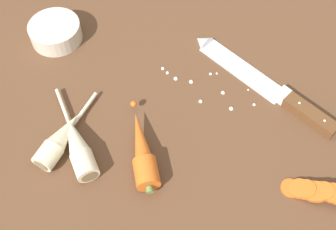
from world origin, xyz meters
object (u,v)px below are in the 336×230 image
object	(u,v)px
parsnip_front	(60,139)
carrot_slice_stack	(321,192)
prep_bowl	(55,31)
parsnip_mid_left	(77,145)
whole_carrot	(142,151)
chefs_knife	(259,80)

from	to	relation	value
parsnip_front	carrot_slice_stack	bearing A→B (deg)	2.06
carrot_slice_stack	prep_bowl	bearing A→B (deg)	158.28
parsnip_mid_left	prep_bowl	size ratio (longest dim) A/B	1.62
whole_carrot	parsnip_front	world-z (taller)	whole_carrot
parsnip_front	parsnip_mid_left	xyz separation A→B (cm)	(3.47, -0.28, -0.00)
carrot_slice_stack	parsnip_mid_left	bearing A→B (deg)	-177.39
prep_bowl	parsnip_mid_left	bearing A→B (deg)	-59.56
whole_carrot	parsnip_front	bearing A→B (deg)	-175.01
whole_carrot	prep_bowl	bearing A→B (deg)	138.48
carrot_slice_stack	prep_bowl	distance (cm)	61.81
whole_carrot	prep_bowl	world-z (taller)	whole_carrot
carrot_slice_stack	prep_bowl	size ratio (longest dim) A/B	1.18
chefs_knife	carrot_slice_stack	distance (cm)	25.49
parsnip_mid_left	carrot_slice_stack	size ratio (longest dim) A/B	1.37
whole_carrot	parsnip_mid_left	distance (cm)	11.76
whole_carrot	parsnip_front	xyz separation A→B (cm)	(-15.11, -1.32, -0.12)
parsnip_front	whole_carrot	bearing A→B (deg)	4.99
parsnip_front	parsnip_mid_left	bearing A→B (deg)	-4.66
parsnip_front	parsnip_mid_left	world-z (taller)	same
parsnip_front	carrot_slice_stack	xyz separation A→B (cm)	(46.29, 1.67, -0.54)
parsnip_front	prep_bowl	distance (cm)	26.95
whole_carrot	chefs_knife	bearing A→B (deg)	50.97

